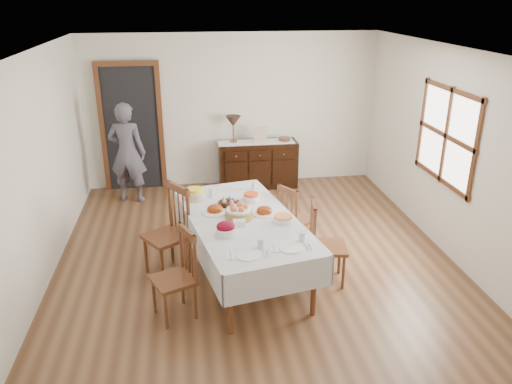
{
  "coord_description": "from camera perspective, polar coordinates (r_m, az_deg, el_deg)",
  "views": [
    {
      "loc": [
        -0.8,
        -5.44,
        3.2
      ],
      "look_at": [
        0.0,
        0.1,
        0.95
      ],
      "focal_mm": 35.0,
      "sensor_mm": 36.0,
      "label": 1
    }
  ],
  "objects": [
    {
      "name": "ground",
      "position": [
        6.36,
        0.13,
        -8.3
      ],
      "size": [
        6.0,
        6.0,
        0.0
      ],
      "primitive_type": "plane",
      "color": "brown"
    },
    {
      "name": "room_shell",
      "position": [
        6.1,
        -1.8,
        7.08
      ],
      "size": [
        5.02,
        6.02,
        2.65
      ],
      "color": "white",
      "rests_on": "ground"
    },
    {
      "name": "dining_table",
      "position": [
        5.78,
        -1.53,
        -3.81
      ],
      "size": [
        1.59,
        2.47,
        0.78
      ],
      "rotation": [
        0.0,
        0.0,
        0.2
      ],
      "color": "silver",
      "rests_on": "ground"
    },
    {
      "name": "chair_left_near",
      "position": [
        5.29,
        -8.96,
        -9.22
      ],
      "size": [
        0.53,
        0.53,
        0.97
      ],
      "rotation": [
        0.0,
        0.0,
        -1.16
      ],
      "color": "#5D311A",
      "rests_on": "ground"
    },
    {
      "name": "chair_left_far",
      "position": [
        6.05,
        -9.84,
        -4.36
      ],
      "size": [
        0.63,
        0.63,
        1.1
      ],
      "rotation": [
        0.0,
        0.0,
        -0.98
      ],
      "color": "#5D311A",
      "rests_on": "ground"
    },
    {
      "name": "chair_right_near",
      "position": [
        5.85,
        7.76,
        -5.74
      ],
      "size": [
        0.48,
        0.48,
        1.0
      ],
      "rotation": [
        0.0,
        0.0,
        1.41
      ],
      "color": "#5D311A",
      "rests_on": "ground"
    },
    {
      "name": "chair_right_far",
      "position": [
        6.56,
        4.33,
        -2.9
      ],
      "size": [
        0.52,
        0.52,
        0.9
      ],
      "rotation": [
        0.0,
        0.0,
        2.13
      ],
      "color": "#5D311A",
      "rests_on": "ground"
    },
    {
      "name": "sideboard",
      "position": [
        8.71,
        0.21,
        3.2
      ],
      "size": [
        1.35,
        0.5,
        0.81
      ],
      "color": "black",
      "rests_on": "ground"
    },
    {
      "name": "person",
      "position": [
        8.22,
        -14.53,
        4.72
      ],
      "size": [
        0.61,
        0.46,
        1.74
      ],
      "primitive_type": "imported",
      "rotation": [
        0.0,
        0.0,
        2.91
      ],
      "color": "#53505D",
      "rests_on": "ground"
    },
    {
      "name": "bread_basket",
      "position": [
        5.7,
        -2.0,
        -2.38
      ],
      "size": [
        0.31,
        0.31,
        0.18
      ],
      "color": "olive",
      "rests_on": "dining_table"
    },
    {
      "name": "egg_basket",
      "position": [
        6.07,
        -3.11,
        -1.28
      ],
      "size": [
        0.27,
        0.27,
        0.1
      ],
      "color": "black",
      "rests_on": "dining_table"
    },
    {
      "name": "ham_platter_a",
      "position": [
        5.9,
        -4.71,
        -2.06
      ],
      "size": [
        0.32,
        0.32,
        0.11
      ],
      "color": "white",
      "rests_on": "dining_table"
    },
    {
      "name": "ham_platter_b",
      "position": [
        5.83,
        0.97,
        -2.24
      ],
      "size": [
        0.29,
        0.29,
        0.11
      ],
      "color": "white",
      "rests_on": "dining_table"
    },
    {
      "name": "beet_bowl",
      "position": [
        5.34,
        -3.47,
        -4.23
      ],
      "size": [
        0.23,
        0.23,
        0.15
      ],
      "color": "white",
      "rests_on": "dining_table"
    },
    {
      "name": "carrot_bowl",
      "position": [
        6.2,
        -0.56,
        -0.58
      ],
      "size": [
        0.22,
        0.22,
        0.1
      ],
      "color": "white",
      "rests_on": "dining_table"
    },
    {
      "name": "pineapple_bowl",
      "position": [
        6.29,
        -7.0,
        -0.26
      ],
      "size": [
        0.27,
        0.27,
        0.14
      ],
      "color": "#C6B28A",
      "rests_on": "dining_table"
    },
    {
      "name": "casserole_dish",
      "position": [
        5.64,
        3.12,
        -3.08
      ],
      "size": [
        0.22,
        0.22,
        0.08
      ],
      "color": "white",
      "rests_on": "dining_table"
    },
    {
      "name": "butter_dish",
      "position": [
        5.55,
        -1.93,
        -3.52
      ],
      "size": [
        0.16,
        0.12,
        0.07
      ],
      "color": "white",
      "rests_on": "dining_table"
    },
    {
      "name": "setting_left",
      "position": [
        5.0,
        -0.49,
        -6.75
      ],
      "size": [
        0.44,
        0.31,
        0.1
      ],
      "color": "white",
      "rests_on": "dining_table"
    },
    {
      "name": "setting_right",
      "position": [
        5.14,
        4.39,
        -5.93
      ],
      "size": [
        0.44,
        0.31,
        0.1
      ],
      "color": "white",
      "rests_on": "dining_table"
    },
    {
      "name": "glass_far_a",
      "position": [
        6.32,
        -5.13,
        -0.11
      ],
      "size": [
        0.06,
        0.06,
        0.11
      ],
      "color": "silver",
      "rests_on": "dining_table"
    },
    {
      "name": "glass_far_b",
      "position": [
        6.55,
        -0.24,
        0.72
      ],
      "size": [
        0.06,
        0.06,
        0.1
      ],
      "color": "silver",
      "rests_on": "dining_table"
    },
    {
      "name": "runner",
      "position": [
        8.56,
        -0.01,
        5.73
      ],
      "size": [
        1.3,
        0.35,
        0.01
      ],
      "color": "white",
      "rests_on": "sideboard"
    },
    {
      "name": "table_lamp",
      "position": [
        8.47,
        -2.63,
        7.99
      ],
      "size": [
        0.26,
        0.26,
        0.46
      ],
      "color": "brown",
      "rests_on": "sideboard"
    },
    {
      "name": "picture_frame",
      "position": [
        8.49,
        0.53,
        6.54
      ],
      "size": [
        0.22,
        0.08,
        0.28
      ],
      "color": "tan",
      "rests_on": "sideboard"
    },
    {
      "name": "deco_bowl",
      "position": [
        8.65,
        3.28,
        6.03
      ],
      "size": [
        0.2,
        0.2,
        0.06
      ],
      "color": "#5D311A",
      "rests_on": "sideboard"
    }
  ]
}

